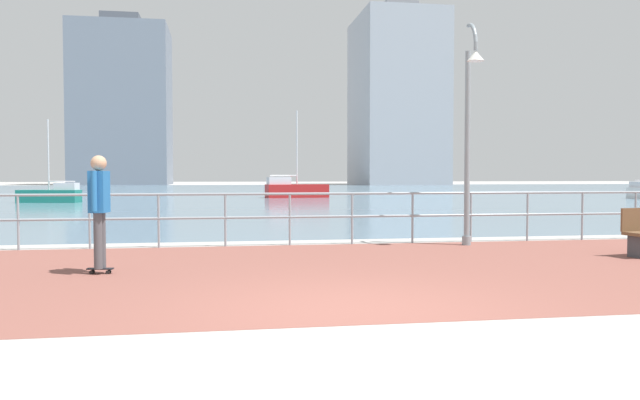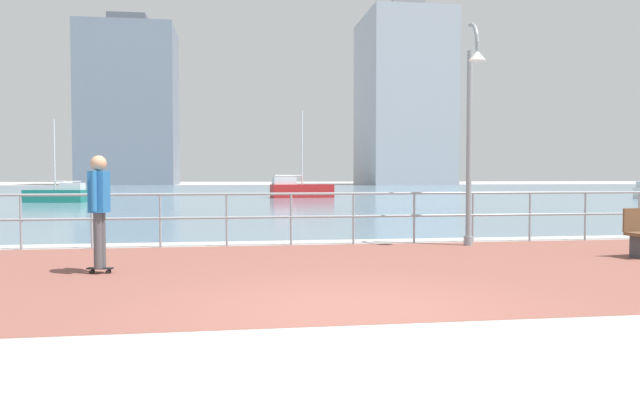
{
  "view_description": "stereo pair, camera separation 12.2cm",
  "coord_description": "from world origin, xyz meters",
  "px_view_note": "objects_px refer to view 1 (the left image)",
  "views": [
    {
      "loc": [
        -1.47,
        -6.68,
        1.53
      ],
      "look_at": [
        0.25,
        3.96,
        1.1
      ],
      "focal_mm": 34.21,
      "sensor_mm": 36.0,
      "label": 1
    },
    {
      "loc": [
        -1.35,
        -6.7,
        1.53
      ],
      "look_at": [
        0.25,
        3.96,
        1.1
      ],
      "focal_mm": 34.21,
      "sensor_mm": 36.0,
      "label": 2
    }
  ],
  "objects_px": {
    "lamppost": "(470,123)",
    "skateboarder": "(99,202)",
    "sailboat_yellow": "(51,195)",
    "sailboat_white": "(295,189)"
  },
  "relations": [
    {
      "from": "sailboat_white",
      "to": "sailboat_yellow",
      "type": "relative_size",
      "value": 1.28
    },
    {
      "from": "sailboat_yellow",
      "to": "sailboat_white",
      "type": "bearing_deg",
      "value": 20.59
    },
    {
      "from": "sailboat_white",
      "to": "skateboarder",
      "type": "bearing_deg",
      "value": -102.09
    },
    {
      "from": "lamppost",
      "to": "skateboarder",
      "type": "relative_size",
      "value": 2.62
    },
    {
      "from": "lamppost",
      "to": "skateboarder",
      "type": "distance_m",
      "value": 7.81
    },
    {
      "from": "lamppost",
      "to": "sailboat_white",
      "type": "height_order",
      "value": "sailboat_white"
    },
    {
      "from": "lamppost",
      "to": "sailboat_white",
      "type": "relative_size",
      "value": 0.8
    },
    {
      "from": "skateboarder",
      "to": "sailboat_yellow",
      "type": "xyz_separation_m",
      "value": [
        -7.71,
        26.78,
        -0.67
      ]
    },
    {
      "from": "lamppost",
      "to": "sailboat_white",
      "type": "distance_m",
      "value": 29.71
    },
    {
      "from": "skateboarder",
      "to": "sailboat_yellow",
      "type": "relative_size",
      "value": 0.39
    }
  ]
}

